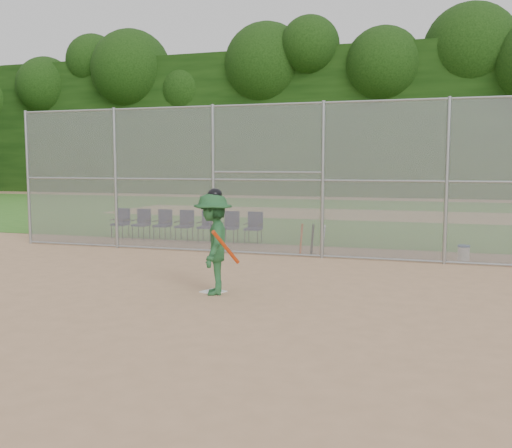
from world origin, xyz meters
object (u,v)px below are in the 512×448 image
(home_plate, at_px, (213,292))
(water_cooler, at_px, (464,253))
(batter_at_plate, at_px, (213,243))
(chair_0, at_px, (120,223))

(home_plate, height_order, water_cooler, water_cooler)
(home_plate, xyz_separation_m, batter_at_plate, (0.06, -0.13, 0.95))
(home_plate, distance_m, chair_0, 8.77)
(batter_at_plate, bearing_deg, home_plate, 113.52)
(home_plate, relative_size, water_cooler, 0.98)
(home_plate, xyz_separation_m, water_cooler, (4.69, 5.22, 0.19))
(water_cooler, bearing_deg, chair_0, 173.03)
(chair_0, bearing_deg, water_cooler, -6.97)
(batter_at_plate, bearing_deg, water_cooler, 49.10)
(batter_at_plate, relative_size, chair_0, 2.05)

